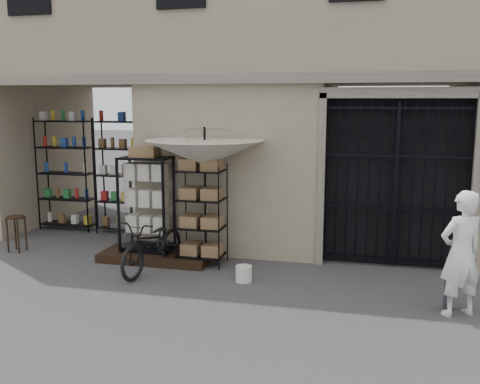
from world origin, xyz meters
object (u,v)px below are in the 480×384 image
(shopkeeper, at_px, (456,315))
(display_cabinet, at_px, (147,209))
(wire_rack, at_px, (202,216))
(bicycle, at_px, (154,271))
(steel_bollard, at_px, (450,284))
(wooden_stool, at_px, (17,233))
(market_umbrella, at_px, (205,146))
(white_bucket, at_px, (244,274))

(shopkeeper, bearing_deg, display_cabinet, -45.22)
(display_cabinet, xyz_separation_m, wire_rack, (1.08, -0.11, -0.05))
(display_cabinet, distance_m, bicycle, 1.22)
(steel_bollard, bearing_deg, shopkeeper, -62.65)
(wire_rack, relative_size, steel_bollard, 2.41)
(wooden_stool, distance_m, steel_bollard, 7.75)
(bicycle, bearing_deg, wire_rack, 50.31)
(wooden_stool, bearing_deg, bicycle, -9.10)
(wire_rack, bearing_deg, wooden_stool, 177.76)
(market_umbrella, relative_size, bicycle, 1.64)
(market_umbrella, xyz_separation_m, shopkeeper, (4.00, -1.40, -2.10))
(white_bucket, bearing_deg, display_cabinet, 157.60)
(market_umbrella, height_order, shopkeeper, market_umbrella)
(display_cabinet, distance_m, wooden_stool, 2.68)
(display_cabinet, height_order, shopkeeper, display_cabinet)
(display_cabinet, bearing_deg, wire_rack, -25.92)
(wire_rack, distance_m, bicycle, 1.25)
(white_bucket, bearing_deg, steel_bollard, -8.74)
(steel_bollard, height_order, shopkeeper, steel_bollard)
(bicycle, xyz_separation_m, steel_bollard, (4.65, -0.62, 0.37))
(white_bucket, distance_m, steel_bollard, 3.08)
(display_cabinet, height_order, wooden_stool, display_cabinet)
(display_cabinet, xyz_separation_m, market_umbrella, (1.14, -0.07, 1.18))
(white_bucket, distance_m, wooden_stool, 4.68)
(white_bucket, height_order, steel_bollard, steel_bollard)
(market_umbrella, height_order, wooden_stool, market_umbrella)
(wire_rack, xyz_separation_m, shopkeeper, (4.06, -1.36, -0.87))
(wooden_stool, bearing_deg, wire_rack, 1.34)
(wire_rack, height_order, market_umbrella, market_umbrella)
(bicycle, relative_size, shopkeeper, 1.03)
(display_cabinet, relative_size, white_bucket, 7.06)
(display_cabinet, xyz_separation_m, wooden_stool, (-2.62, -0.20, -0.56))
(bicycle, height_order, wooden_stool, bicycle)
(steel_bollard, distance_m, shopkeeper, 0.42)
(display_cabinet, distance_m, market_umbrella, 1.64)
(bicycle, bearing_deg, white_bucket, 5.02)
(steel_bollard, bearing_deg, wire_rack, 163.35)
(display_cabinet, relative_size, steel_bollard, 2.52)
(bicycle, height_order, steel_bollard, bicycle)
(display_cabinet, height_order, wire_rack, display_cabinet)
(display_cabinet, bearing_deg, white_bucket, -42.50)
(wire_rack, xyz_separation_m, bicycle, (-0.68, -0.57, -0.87))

